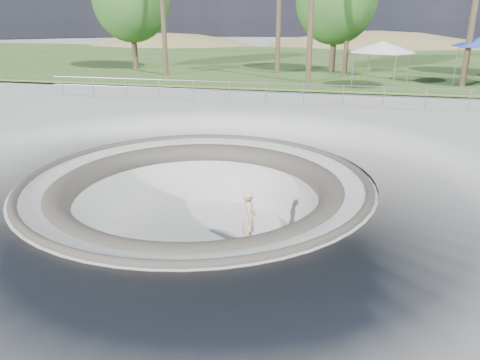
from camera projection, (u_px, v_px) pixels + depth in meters
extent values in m
plane|color=#A3A49F|center=(197.00, 179.00, 13.85)|extent=(180.00, 180.00, 0.00)
torus|color=#A3A49F|center=(199.00, 240.00, 14.53)|extent=(14.00, 14.00, 4.00)
cylinder|color=#A3A49F|center=(199.00, 238.00, 14.51)|extent=(6.60, 6.60, 0.10)
torus|color=#4E483E|center=(197.00, 180.00, 13.86)|extent=(10.24, 10.24, 0.24)
torus|color=#4E483E|center=(197.00, 193.00, 14.01)|extent=(8.91, 8.91, 0.81)
cube|color=#3C5321|center=(304.00, 61.00, 44.99)|extent=(180.00, 36.00, 0.12)
ellipsoid|color=olive|center=(170.00, 90.00, 71.08)|extent=(50.40, 36.00, 23.40)
ellipsoid|color=olive|center=(372.00, 101.00, 69.93)|extent=(61.60, 44.00, 28.60)
cylinder|color=gray|center=(266.00, 83.00, 24.47)|extent=(25.00, 0.05, 0.05)
cylinder|color=gray|center=(266.00, 92.00, 24.63)|extent=(25.00, 0.05, 0.05)
cube|color=brown|center=(249.00, 245.00, 13.84)|extent=(0.81, 0.27, 0.02)
cylinder|color=#ADAEB2|center=(249.00, 246.00, 13.85)|extent=(0.04, 0.17, 0.03)
cylinder|color=#ADAEB2|center=(249.00, 246.00, 13.85)|extent=(0.04, 0.17, 0.03)
cylinder|color=silver|center=(249.00, 246.00, 13.85)|extent=(0.06, 0.03, 0.06)
cylinder|color=silver|center=(249.00, 246.00, 13.85)|extent=(0.06, 0.03, 0.06)
cylinder|color=silver|center=(249.00, 246.00, 13.85)|extent=(0.06, 0.03, 0.06)
cylinder|color=silver|center=(249.00, 246.00, 13.85)|extent=(0.06, 0.03, 0.06)
imported|color=#D0B786|center=(249.00, 218.00, 13.55)|extent=(0.53, 0.69, 1.70)
cylinder|color=gray|center=(359.00, 73.00, 27.76)|extent=(0.06, 0.06, 2.02)
cylinder|color=gray|center=(405.00, 74.00, 27.23)|extent=(0.06, 0.06, 2.02)
cylinder|color=gray|center=(359.00, 68.00, 30.12)|extent=(0.06, 0.06, 2.02)
cylinder|color=gray|center=(400.00, 69.00, 29.59)|extent=(0.06, 0.06, 2.02)
cube|color=silver|center=(382.00, 52.00, 28.30)|extent=(3.61, 3.61, 0.08)
cone|color=silver|center=(383.00, 47.00, 28.20)|extent=(5.01, 5.01, 0.64)
cylinder|color=gray|center=(465.00, 69.00, 28.47)|extent=(0.06, 0.06, 2.28)
cylinder|color=gray|center=(455.00, 64.00, 31.13)|extent=(0.06, 0.06, 2.28)
cylinder|color=#4F3B2D|center=(279.00, 19.00, 34.43)|extent=(0.36, 0.36, 8.03)
cylinder|color=#4F3B2D|center=(349.00, 13.00, 34.02)|extent=(0.36, 0.36, 8.94)
cylinder|color=#4F3B2D|center=(134.00, 37.00, 37.72)|extent=(0.44, 0.44, 5.15)
cylinder|color=#4F3B2D|center=(334.00, 40.00, 35.62)|extent=(0.44, 0.44, 5.07)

